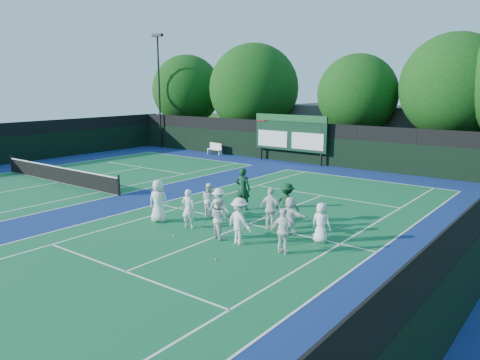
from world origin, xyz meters
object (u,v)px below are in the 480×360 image
Objects in this scene: tennis_net at (59,174)px; coach_left at (243,189)px; scoreboard at (290,133)px; bench at (215,148)px.

coach_left reaches higher than tennis_net.
bench is at bearing -178.26° from scoreboard.
scoreboard reaches higher than tennis_net.
tennis_net is 7.22× the size of bench.
scoreboard reaches higher than coach_left.
tennis_net is at bearing -89.55° from bench.
tennis_net is 5.75× the size of coach_left.
scoreboard is 3.83× the size of bench.
bench is 17.82m from coach_left.
bench is 0.80× the size of coach_left.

